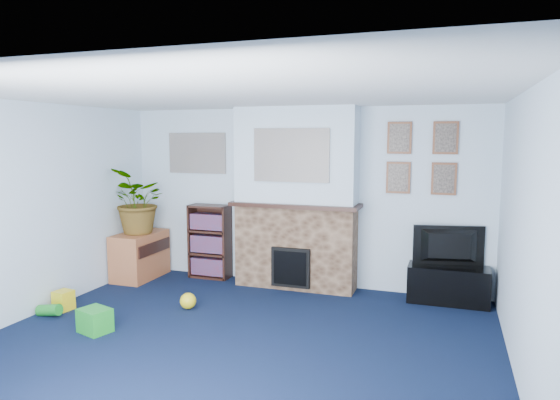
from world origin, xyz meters
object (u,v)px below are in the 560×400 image
at_px(bookshelf, 210,243).
at_px(sideboard, 140,254).
at_px(television, 450,247).
at_px(tv_stand, 448,285).

xyz_separation_m(bookshelf, sideboard, (-0.94, -0.36, -0.15)).
bearing_deg(television, sideboard, -7.40).
bearing_deg(tv_stand, sideboard, -176.18).
distance_m(television, bookshelf, 3.26).
relative_size(bookshelf, sideboard, 1.25).
bearing_deg(tv_stand, television, 90.00).
bearing_deg(sideboard, television, 4.10).
bearing_deg(sideboard, tv_stand, 3.82).
relative_size(television, sideboard, 1.00).
distance_m(tv_stand, television, 0.47).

